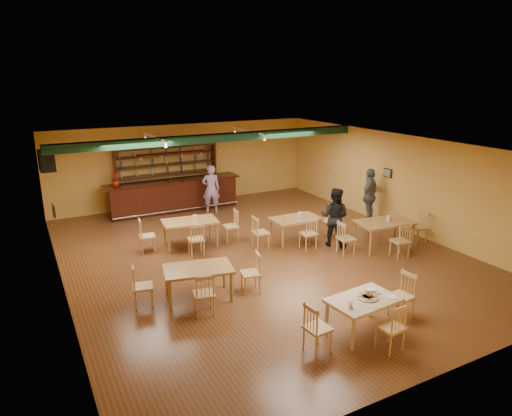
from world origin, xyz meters
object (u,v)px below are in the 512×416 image
dining_table_c (199,283)px  patron_right_a (335,217)px  bar_counter (174,195)px  dining_table_a (190,233)px  near_table (362,316)px  dining_table_d (383,235)px  dining_table_b (295,229)px  patron_bar (211,189)px

dining_table_c → patron_right_a: bearing=26.9°
dining_table_c → patron_right_a: (4.64, 1.27, 0.49)m
bar_counter → dining_table_a: bar_counter is taller
near_table → patron_right_a: size_ratio=0.78×
bar_counter → dining_table_d: bar_counter is taller
dining_table_b → bar_counter: bearing=115.8°
near_table → patron_right_a: (2.37, 4.02, 0.50)m
dining_table_d → near_table: size_ratio=1.19×
bar_counter → dining_table_d: size_ratio=3.09×
bar_counter → dining_table_a: 3.71m
bar_counter → dining_table_b: size_ratio=3.40×
dining_table_a → near_table: (1.31, -5.88, -0.03)m
dining_table_b → dining_table_c: size_ratio=0.97×
near_table → dining_table_c: bearing=124.4°
bar_counter → dining_table_b: 5.20m
dining_table_a → patron_bar: size_ratio=0.89×
dining_table_a → patron_bar: (1.82, 2.82, 0.48)m
bar_counter → patron_bar: (1.12, -0.83, 0.30)m
dining_table_a → near_table: dining_table_a is taller
patron_right_a → dining_table_a: bearing=27.4°
dining_table_b → patron_right_a: bearing=-44.2°
dining_table_b → near_table: (-1.57, -4.82, -0.00)m
dining_table_d → near_table: dining_table_d is taller
dining_table_d → near_table: bearing=-131.4°
dining_table_c → patron_bar: patron_bar is taller
bar_counter → dining_table_c: 6.98m
bar_counter → dining_table_c: bar_counter is taller
dining_table_c → patron_bar: (2.77, 5.95, 0.49)m
dining_table_a → patron_right_a: (3.69, -1.86, 0.47)m
bar_counter → near_table: size_ratio=3.68×
dining_table_c → near_table: size_ratio=1.11×
patron_right_a → dining_table_c: bearing=69.5°
dining_table_c → near_table: bearing=-38.9°
dining_table_a → dining_table_d: bearing=-22.0°
dining_table_c → dining_table_a: bearing=84.7°
dining_table_a → patron_right_a: bearing=-19.4°
dining_table_b → patron_bar: patron_bar is taller
dining_table_c → near_table: dining_table_c is taller
dining_table_c → dining_table_d: dining_table_d is taller
bar_counter → dining_table_b: bearing=-65.0°
dining_table_a → dining_table_c: size_ratio=1.04×
dining_table_c → dining_table_d: bearing=15.9°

